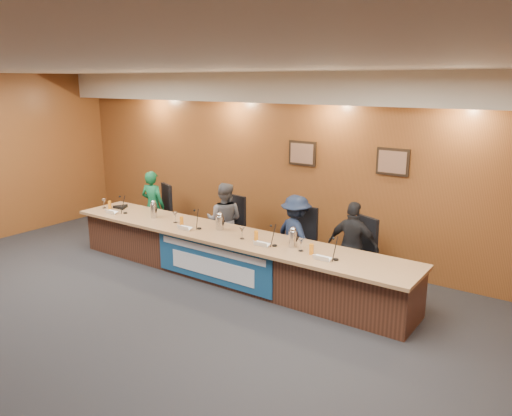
# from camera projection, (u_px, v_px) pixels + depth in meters

# --- Properties ---
(floor) EXTENTS (10.00, 10.00, 0.00)m
(floor) POSITION_uv_depth(u_px,v_px,m) (108.00, 339.00, 6.10)
(floor) COLOR black
(floor) RESTS_ON ground
(ceiling) EXTENTS (10.00, 8.00, 0.04)m
(ceiling) POSITION_uv_depth(u_px,v_px,m) (86.00, 67.00, 5.30)
(ceiling) COLOR silver
(ceiling) RESTS_ON wall_back
(wall_back) EXTENTS (10.00, 0.04, 3.20)m
(wall_back) POSITION_uv_depth(u_px,v_px,m) (283.00, 165.00, 8.87)
(wall_back) COLOR brown
(wall_back) RESTS_ON floor
(soffit) EXTENTS (10.00, 0.50, 0.50)m
(soffit) POSITION_uv_depth(u_px,v_px,m) (277.00, 87.00, 8.33)
(soffit) COLOR beige
(soffit) RESTS_ON wall_back
(dais_body) EXTENTS (6.00, 0.80, 0.70)m
(dais_body) POSITION_uv_depth(u_px,v_px,m) (229.00, 257.00, 7.91)
(dais_body) COLOR #412317
(dais_body) RESTS_ON floor
(dais_top) EXTENTS (6.10, 0.95, 0.05)m
(dais_top) POSITION_uv_depth(u_px,v_px,m) (226.00, 235.00, 7.78)
(dais_top) COLOR #966D46
(dais_top) RESTS_ON dais_body
(banner) EXTENTS (2.20, 0.02, 0.65)m
(banner) POSITION_uv_depth(u_px,v_px,m) (212.00, 263.00, 7.58)
(banner) COLOR navy
(banner) RESTS_ON dais_body
(banner_text_upper) EXTENTS (2.00, 0.01, 0.10)m
(banner_text_upper) POSITION_uv_depth(u_px,v_px,m) (211.00, 250.00, 7.52)
(banner_text_upper) COLOR silver
(banner_text_upper) RESTS_ON banner
(banner_text_lower) EXTENTS (1.60, 0.01, 0.28)m
(banner_text_lower) POSITION_uv_depth(u_px,v_px,m) (211.00, 268.00, 7.59)
(banner_text_lower) COLOR silver
(banner_text_lower) RESTS_ON banner
(wall_photo_left) EXTENTS (0.52, 0.04, 0.42)m
(wall_photo_left) POSITION_uv_depth(u_px,v_px,m) (302.00, 153.00, 8.56)
(wall_photo_left) COLOR black
(wall_photo_left) RESTS_ON wall_back
(wall_photo_right) EXTENTS (0.52, 0.04, 0.42)m
(wall_photo_right) POSITION_uv_depth(u_px,v_px,m) (393.00, 162.00, 7.67)
(wall_photo_right) COLOR black
(wall_photo_right) RESTS_ON wall_back
(panelist_a) EXTENTS (0.55, 0.41, 1.37)m
(panelist_a) POSITION_uv_depth(u_px,v_px,m) (153.00, 206.00, 9.76)
(panelist_a) COLOR #0E552F
(panelist_a) RESTS_ON floor
(panelist_b) EXTENTS (0.81, 0.73, 1.35)m
(panelist_b) POSITION_uv_depth(u_px,v_px,m) (224.00, 220.00, 8.77)
(panelist_b) COLOR #555459
(panelist_b) RESTS_ON floor
(panelist_c) EXTENTS (0.97, 0.77, 1.32)m
(panelist_c) POSITION_uv_depth(u_px,v_px,m) (296.00, 236.00, 7.96)
(panelist_c) COLOR #141F37
(panelist_c) RESTS_ON floor
(panelist_d) EXTENTS (0.81, 0.37, 1.35)m
(panelist_d) POSITION_uv_depth(u_px,v_px,m) (353.00, 246.00, 7.40)
(panelist_d) COLOR black
(panelist_d) RESTS_ON floor
(office_chair_a) EXTENTS (0.63, 0.63, 0.08)m
(office_chair_a) POSITION_uv_depth(u_px,v_px,m) (157.00, 215.00, 9.89)
(office_chair_a) COLOR black
(office_chair_a) RESTS_ON floor
(office_chair_b) EXTENTS (0.53, 0.53, 0.08)m
(office_chair_b) POSITION_uv_depth(u_px,v_px,m) (228.00, 230.00, 8.89)
(office_chair_b) COLOR black
(office_chair_b) RESTS_ON floor
(office_chair_c) EXTENTS (0.48, 0.48, 0.08)m
(office_chair_c) POSITION_uv_depth(u_px,v_px,m) (299.00, 245.00, 8.08)
(office_chair_c) COLOR black
(office_chair_c) RESTS_ON floor
(office_chair_d) EXTENTS (0.63, 0.63, 0.08)m
(office_chair_d) POSITION_uv_depth(u_px,v_px,m) (355.00, 257.00, 7.53)
(office_chair_d) COLOR black
(office_chair_d) RESTS_ON floor
(nameplate_a) EXTENTS (0.24, 0.08, 0.10)m
(nameplate_a) POSITION_uv_depth(u_px,v_px,m) (110.00, 212.00, 8.90)
(nameplate_a) COLOR white
(nameplate_a) RESTS_ON dais_top
(microphone_a) EXTENTS (0.07, 0.07, 0.02)m
(microphone_a) POSITION_uv_depth(u_px,v_px,m) (125.00, 213.00, 8.94)
(microphone_a) COLOR black
(microphone_a) RESTS_ON dais_top
(juice_glass_a) EXTENTS (0.06, 0.06, 0.15)m
(juice_glass_a) POSITION_uv_depth(u_px,v_px,m) (110.00, 205.00, 9.24)
(juice_glass_a) COLOR orange
(juice_glass_a) RESTS_ON dais_top
(water_glass_a) EXTENTS (0.08, 0.08, 0.18)m
(water_glass_a) POSITION_uv_depth(u_px,v_px,m) (104.00, 203.00, 9.29)
(water_glass_a) COLOR silver
(water_glass_a) RESTS_ON dais_top
(nameplate_b) EXTENTS (0.24, 0.08, 0.10)m
(nameplate_b) POSITION_uv_depth(u_px,v_px,m) (183.00, 227.00, 7.93)
(nameplate_b) COLOR white
(nameplate_b) RESTS_ON dais_top
(microphone_b) EXTENTS (0.07, 0.07, 0.02)m
(microphone_b) POSITION_uv_depth(u_px,v_px,m) (199.00, 228.00, 8.00)
(microphone_b) COLOR black
(microphone_b) RESTS_ON dais_top
(juice_glass_b) EXTENTS (0.06, 0.06, 0.15)m
(juice_glass_b) POSITION_uv_depth(u_px,v_px,m) (182.00, 221.00, 8.18)
(juice_glass_b) COLOR orange
(juice_glass_b) RESTS_ON dais_top
(water_glass_b) EXTENTS (0.08, 0.08, 0.18)m
(water_glass_b) POSITION_uv_depth(u_px,v_px,m) (175.00, 217.00, 8.34)
(water_glass_b) COLOR silver
(water_glass_b) RESTS_ON dais_top
(nameplate_c) EXTENTS (0.24, 0.08, 0.10)m
(nameplate_c) POSITION_uv_depth(u_px,v_px,m) (260.00, 244.00, 7.15)
(nameplate_c) COLOR white
(nameplate_c) RESTS_ON dais_top
(microphone_c) EXTENTS (0.07, 0.07, 0.02)m
(microphone_c) POSITION_uv_depth(u_px,v_px,m) (275.00, 245.00, 7.18)
(microphone_c) COLOR black
(microphone_c) RESTS_ON dais_top
(juice_glass_c) EXTENTS (0.06, 0.06, 0.15)m
(juice_glass_c) POSITION_uv_depth(u_px,v_px,m) (256.00, 236.00, 7.41)
(juice_glass_c) COLOR orange
(juice_glass_c) RESTS_ON dais_top
(water_glass_c) EXTENTS (0.08, 0.08, 0.18)m
(water_glass_c) POSITION_uv_depth(u_px,v_px,m) (242.00, 233.00, 7.48)
(water_glass_c) COLOR silver
(water_glass_c) RESTS_ON dais_top
(nameplate_d) EXTENTS (0.24, 0.08, 0.10)m
(nameplate_d) POSITION_uv_depth(u_px,v_px,m) (321.00, 258.00, 6.58)
(nameplate_d) COLOR white
(nameplate_d) RESTS_ON dais_top
(microphone_d) EXTENTS (0.07, 0.07, 0.02)m
(microphone_d) POSITION_uv_depth(u_px,v_px,m) (336.00, 259.00, 6.62)
(microphone_d) COLOR black
(microphone_d) RESTS_ON dais_top
(juice_glass_d) EXTENTS (0.06, 0.06, 0.15)m
(juice_glass_d) POSITION_uv_depth(u_px,v_px,m) (311.00, 249.00, 6.82)
(juice_glass_d) COLOR orange
(juice_glass_d) RESTS_ON dais_top
(water_glass_d) EXTENTS (0.08, 0.08, 0.18)m
(water_glass_d) POSITION_uv_depth(u_px,v_px,m) (301.00, 245.00, 6.95)
(water_glass_d) COLOR silver
(water_glass_d) RESTS_ON dais_top
(carafe_left) EXTENTS (0.11, 0.11, 0.25)m
(carafe_left) POSITION_uv_depth(u_px,v_px,m) (154.00, 211.00, 8.63)
(carafe_left) COLOR silver
(carafe_left) RESTS_ON dais_top
(carafe_mid) EXTENTS (0.13, 0.13, 0.22)m
(carafe_mid) POSITION_uv_depth(u_px,v_px,m) (220.00, 223.00, 7.95)
(carafe_mid) COLOR silver
(carafe_mid) RESTS_ON dais_top
(carafe_right) EXTENTS (0.12, 0.12, 0.24)m
(carafe_right) POSITION_uv_depth(u_px,v_px,m) (293.00, 239.00, 7.11)
(carafe_right) COLOR silver
(carafe_right) RESTS_ON dais_top
(speakerphone) EXTENTS (0.32, 0.32, 0.05)m
(speakerphone) POSITION_uv_depth(u_px,v_px,m) (121.00, 207.00, 9.29)
(speakerphone) COLOR black
(speakerphone) RESTS_ON dais_top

